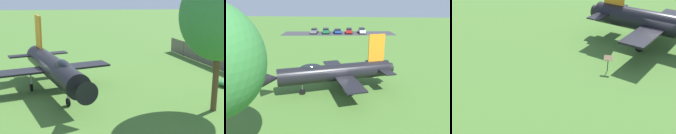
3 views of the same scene
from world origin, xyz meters
TOP-DOWN VIEW (x-y plane):
  - ground_plane at (0.00, 0.00)m, footprint 200.00×200.00m
  - display_jet at (0.34, 0.13)m, footprint 13.21×9.76m
  - info_plaque at (0.64, -6.08)m, footprint 0.70×0.70m

SIDE VIEW (x-z plane):
  - ground_plane at x=0.00m, z-range 0.00..0.00m
  - info_plaque at x=0.64m, z-range 0.28..1.43m
  - display_jet at x=0.34m, z-range -0.83..5.03m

